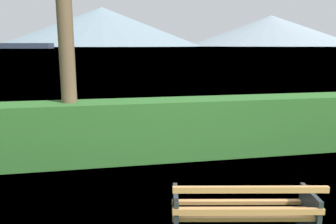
% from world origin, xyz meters
% --- Properties ---
extents(water_surface, '(620.00, 620.00, 0.00)m').
position_xyz_m(water_surface, '(0.00, 309.22, 0.00)').
color(water_surface, '#7A99A8').
rests_on(water_surface, ground_plane).
extents(park_bench, '(1.66, 0.85, 0.87)m').
position_xyz_m(park_bench, '(-0.01, -0.06, 0.42)').
color(park_bench, '#A0703F').
rests_on(park_bench, ground_plane).
extents(hedge_row, '(12.81, 0.78, 1.20)m').
position_xyz_m(hedge_row, '(0.00, 3.24, 0.60)').
color(hedge_row, '#285B23').
rests_on(hedge_row, ground_plane).
extents(distant_hills, '(893.39, 325.84, 78.61)m').
position_xyz_m(distant_hills, '(-28.44, 577.40, 33.13)').
color(distant_hills, slate).
rests_on(distant_hills, ground_plane).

